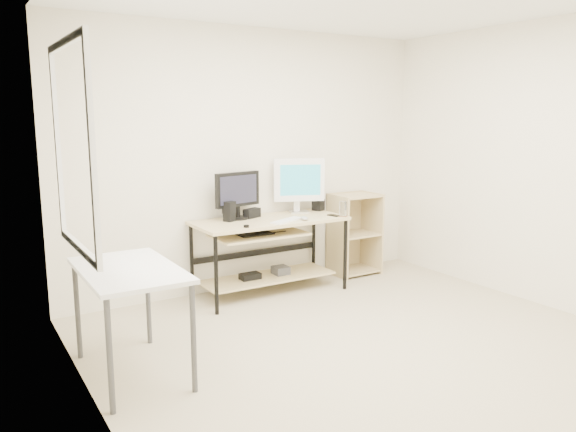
% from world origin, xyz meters
% --- Properties ---
extents(room, '(4.01, 4.01, 2.62)m').
position_xyz_m(room, '(-0.14, 0.04, 1.32)').
color(room, '#C1B595').
rests_on(room, ground).
extents(desk, '(1.50, 0.65, 0.75)m').
position_xyz_m(desk, '(-0.03, 1.66, 0.54)').
color(desk, beige).
rests_on(desk, ground).
extents(side_table, '(0.60, 1.00, 0.75)m').
position_xyz_m(side_table, '(-1.68, 0.60, 0.67)').
color(side_table, white).
rests_on(side_table, ground).
extents(shelf_unit, '(0.50, 0.40, 0.90)m').
position_xyz_m(shelf_unit, '(1.15, 1.82, 0.45)').
color(shelf_unit, '#CCB680').
rests_on(shelf_unit, ground).
extents(black_monitor, '(0.50, 0.21, 0.46)m').
position_xyz_m(black_monitor, '(-0.26, 1.83, 1.01)').
color(black_monitor, black).
rests_on(black_monitor, desk).
extents(white_imac, '(0.51, 0.25, 0.56)m').
position_xyz_m(white_imac, '(0.44, 1.82, 1.08)').
color(white_imac, silver).
rests_on(white_imac, desk).
extents(keyboard, '(0.42, 0.27, 0.01)m').
position_xyz_m(keyboard, '(0.09, 1.47, 0.76)').
color(keyboard, white).
rests_on(keyboard, desk).
extents(mouse, '(0.09, 0.12, 0.04)m').
position_xyz_m(mouse, '(0.26, 1.43, 0.77)').
color(mouse, '#B4B4B9').
rests_on(mouse, desk).
extents(center_speaker, '(0.20, 0.14, 0.09)m').
position_xyz_m(center_speaker, '(-0.12, 1.81, 0.80)').
color(center_speaker, black).
rests_on(center_speaker, desk).
extents(speaker_left, '(0.13, 0.13, 0.19)m').
position_xyz_m(speaker_left, '(-0.39, 1.76, 0.85)').
color(speaker_left, black).
rests_on(speaker_left, desk).
extents(speaker_right, '(0.13, 0.13, 0.12)m').
position_xyz_m(speaker_right, '(0.69, 1.83, 0.81)').
color(speaker_right, black).
rests_on(speaker_right, desk).
extents(audio_controller, '(0.09, 0.06, 0.18)m').
position_xyz_m(audio_controller, '(-0.36, 1.78, 0.84)').
color(audio_controller, black).
rests_on(audio_controller, desk).
extents(volume_puck, '(0.05, 0.05, 0.02)m').
position_xyz_m(volume_puck, '(-0.39, 1.41, 0.76)').
color(volume_puck, black).
rests_on(volume_puck, desk).
extents(smartphone, '(0.10, 0.14, 0.01)m').
position_xyz_m(smartphone, '(0.64, 1.48, 0.75)').
color(smartphone, black).
rests_on(smartphone, desk).
extents(coaster, '(0.11, 0.11, 0.01)m').
position_xyz_m(coaster, '(0.69, 1.40, 0.75)').
color(coaster, '#976B44').
rests_on(coaster, desk).
extents(drinking_glass, '(0.09, 0.09, 0.15)m').
position_xyz_m(drinking_glass, '(0.69, 1.40, 0.83)').
color(drinking_glass, white).
rests_on(drinking_glass, coaster).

